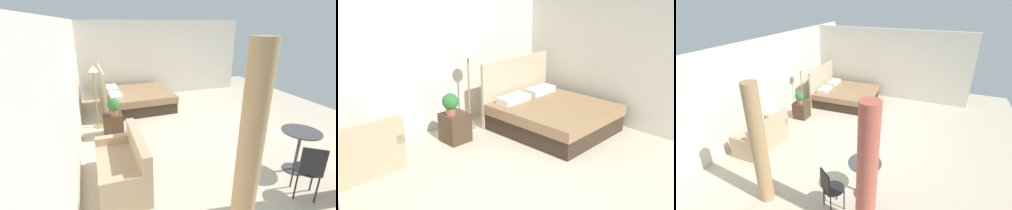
% 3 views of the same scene
% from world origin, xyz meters
% --- Properties ---
extents(ground_plane, '(9.33, 8.74, 0.02)m').
position_xyz_m(ground_plane, '(0.00, 0.00, -0.01)').
color(ground_plane, beige).
extents(wall_back, '(9.33, 0.12, 2.55)m').
position_xyz_m(wall_back, '(0.00, 2.87, 1.28)').
color(wall_back, silver).
rests_on(wall_back, ground).
extents(wall_right, '(0.12, 5.74, 2.55)m').
position_xyz_m(wall_right, '(3.17, 0.00, 1.28)').
color(wall_right, silver).
rests_on(wall_right, ground).
extents(bed, '(1.90, 2.06, 1.28)m').
position_xyz_m(bed, '(1.97, 1.27, 0.29)').
color(bed, '#38281E').
rests_on(bed, ground).
extents(couch, '(1.39, 0.72, 0.84)m').
position_xyz_m(couch, '(-1.50, 2.13, 0.29)').
color(couch, tan).
rests_on(couch, ground).
extents(nightstand, '(0.43, 0.43, 0.52)m').
position_xyz_m(nightstand, '(0.32, 2.09, 0.26)').
color(nightstand, '#473323').
rests_on(nightstand, ground).
extents(potted_plant, '(0.28, 0.28, 0.40)m').
position_xyz_m(potted_plant, '(0.22, 2.06, 0.75)').
color(potted_plant, '#935B3D').
rests_on(potted_plant, nightstand).
extents(floor_lamp, '(0.26, 0.26, 1.55)m').
position_xyz_m(floor_lamp, '(0.90, 2.40, 1.23)').
color(floor_lamp, '#99844C').
rests_on(floor_lamp, ground).
extents(balcony_table, '(0.63, 0.63, 0.76)m').
position_xyz_m(balcony_table, '(-2.11, -0.79, 0.53)').
color(balcony_table, '#3F3F44').
rests_on(balcony_table, ground).
extents(cafe_chair_near_window, '(0.55, 0.55, 0.88)m').
position_xyz_m(cafe_chair_near_window, '(-2.71, -0.34, 0.53)').
color(cafe_chair_near_window, black).
rests_on(cafe_chair_near_window, ground).
extents(curtain_right, '(0.27, 0.27, 2.38)m').
position_xyz_m(curtain_right, '(-2.92, 0.92, 1.19)').
color(curtain_right, tan).
rests_on(curtain_right, ground).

